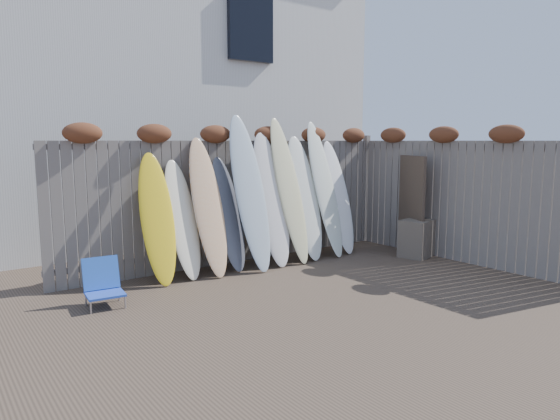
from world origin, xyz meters
TOP-DOWN VIEW (x-y plane):
  - ground at (0.00, 0.00)m, footprint 80.00×80.00m
  - back_fence at (0.06, 2.39)m, footprint 6.05×0.28m
  - right_fence at (2.99, 0.25)m, footprint 0.28×4.40m
  - house at (0.50, 6.50)m, footprint 8.50×5.50m
  - beach_chair at (-2.49, 1.46)m, footprint 0.47×0.50m
  - wooden_crate at (2.68, 0.86)m, footprint 0.64×0.57m
  - lattice_panel at (2.87, 1.22)m, footprint 0.52×1.08m
  - surfboard_0 at (-1.55, 1.99)m, footprint 0.52×0.69m
  - surfboard_1 at (-1.16, 2.02)m, footprint 0.52×0.67m
  - surfboard_2 at (-0.77, 1.96)m, footprint 0.50×0.74m
  - surfboard_3 at (-0.38, 2.03)m, footprint 0.52×0.67m
  - surfboard_4 at (-0.07, 1.90)m, footprint 0.54×0.85m
  - surfboard_5 at (0.36, 1.93)m, footprint 0.59×0.79m
  - surfboard_6 at (0.72, 1.93)m, footprint 0.54×0.87m
  - surfboard_7 at (1.07, 1.95)m, footprint 0.57×0.75m
  - surfboard_8 at (1.50, 1.93)m, footprint 0.52×0.85m
  - surfboard_9 at (1.86, 1.97)m, footprint 0.51×0.72m

SIDE VIEW (x-z plane):
  - ground at x=0.00m, z-range 0.00..0.00m
  - beach_chair at x=-2.49m, z-range -0.02..0.55m
  - wooden_crate at x=2.68m, z-range 0.00..0.64m
  - surfboard_1 at x=-1.16m, z-range 0.00..1.73m
  - lattice_panel at x=2.87m, z-range 0.00..1.74m
  - surfboard_3 at x=-0.38m, z-range 0.00..1.76m
  - surfboard_0 at x=-1.55m, z-range 0.00..1.84m
  - surfboard_9 at x=1.86m, z-range 0.00..2.00m
  - surfboard_2 at x=-0.77m, z-range 0.00..2.06m
  - surfboard_7 at x=1.07m, z-range 0.00..2.08m
  - surfboard_5 at x=0.36m, z-range 0.00..2.14m
  - right_fence at x=2.99m, z-range 0.02..2.26m
  - surfboard_8 at x=1.50m, z-range 0.00..2.34m
  - back_fence at x=0.06m, z-range 0.06..2.30m
  - surfboard_6 at x=0.72m, z-range 0.00..2.39m
  - surfboard_4 at x=-0.07m, z-range 0.00..2.42m
  - house at x=0.50m, z-range 0.04..6.36m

